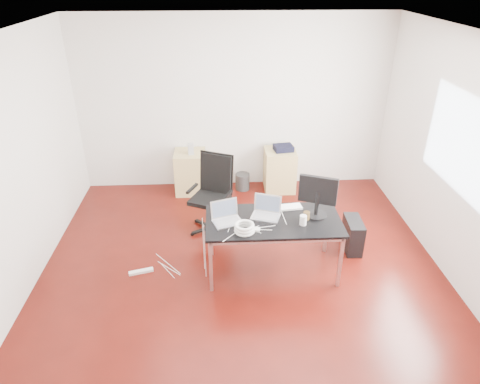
{
  "coord_description": "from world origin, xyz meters",
  "views": [
    {
      "loc": [
        -0.25,
        -4.21,
        3.4
      ],
      "look_at": [
        0.0,
        0.55,
        0.85
      ],
      "focal_mm": 32.0,
      "sensor_mm": 36.0,
      "label": 1
    }
  ],
  "objects_px": {
    "office_chair": "(212,190)",
    "filing_cabinet_right": "(280,170)",
    "pc_tower": "(353,235)",
    "desk": "(273,224)",
    "filing_cabinet_left": "(191,172)"
  },
  "relations": [
    {
      "from": "filing_cabinet_left",
      "to": "filing_cabinet_right",
      "type": "distance_m",
      "value": 1.49
    },
    {
      "from": "desk",
      "to": "pc_tower",
      "type": "xyz_separation_m",
      "value": [
        1.13,
        0.39,
        -0.46
      ]
    },
    {
      "from": "office_chair",
      "to": "desk",
      "type": "bearing_deg",
      "value": -29.86
    },
    {
      "from": "office_chair",
      "to": "pc_tower",
      "type": "height_order",
      "value": "office_chair"
    },
    {
      "from": "filing_cabinet_left",
      "to": "filing_cabinet_right",
      "type": "relative_size",
      "value": 1.0
    },
    {
      "from": "desk",
      "to": "pc_tower",
      "type": "height_order",
      "value": "desk"
    },
    {
      "from": "office_chair",
      "to": "filing_cabinet_right",
      "type": "xyz_separation_m",
      "value": [
        1.12,
        1.14,
        -0.26
      ]
    },
    {
      "from": "filing_cabinet_left",
      "to": "filing_cabinet_right",
      "type": "bearing_deg",
      "value": 0.0
    },
    {
      "from": "desk",
      "to": "filing_cabinet_right",
      "type": "bearing_deg",
      "value": 79.99
    },
    {
      "from": "desk",
      "to": "office_chair",
      "type": "distance_m",
      "value": 1.27
    },
    {
      "from": "office_chair",
      "to": "filing_cabinet_right",
      "type": "relative_size",
      "value": 1.54
    },
    {
      "from": "office_chair",
      "to": "filing_cabinet_right",
      "type": "distance_m",
      "value": 1.62
    },
    {
      "from": "desk",
      "to": "pc_tower",
      "type": "bearing_deg",
      "value": 18.91
    },
    {
      "from": "office_chair",
      "to": "filing_cabinet_left",
      "type": "distance_m",
      "value": 1.23
    },
    {
      "from": "filing_cabinet_right",
      "to": "pc_tower",
      "type": "height_order",
      "value": "filing_cabinet_right"
    }
  ]
}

